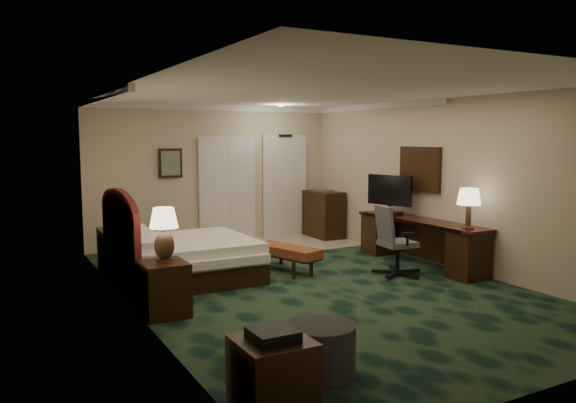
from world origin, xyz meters
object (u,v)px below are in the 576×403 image
nightstand_far (118,249)px  bed (186,259)px  bed_bench (287,259)px  desk (420,242)px  minibar (324,214)px  lamp_near (164,234)px  nightstand_near (164,288)px  desk_chair (398,240)px  ottoman (320,349)px  side_table (273,377)px  lamp_far (117,210)px  tv (389,195)px

nightstand_far → bed: bearing=-55.3°
bed_bench → desk: size_ratio=0.45×
minibar → lamp_near: bearing=-141.8°
nightstand_near → lamp_near: (0.03, 0.05, 0.63)m
nightstand_far → lamp_near: size_ratio=1.04×
bed_bench → desk_chair: size_ratio=1.09×
nightstand_far → ottoman: size_ratio=1.05×
nightstand_near → bed_bench: size_ratio=0.54×
ottoman → desk_chair: bearing=40.3°
nightstand_far → bed_bench: size_ratio=0.56×
desk_chair → side_table: bearing=-133.8°
nightstand_far → lamp_far: lamp_far is taller
lamp_near → desk_chair: lamp_near is taller
bed_bench → side_table: 4.58m
ottoman → desk: size_ratio=0.24×
nightstand_near → bed_bench: nightstand_near is taller
nightstand_near → minibar: 5.64m
desk → bed: bearing=165.9°
lamp_near → bed_bench: (2.28, 1.17, -0.75)m
lamp_far → ottoman: size_ratio=0.95×
bed_bench → lamp_far: bearing=131.3°
ottoman → bed_bench: bearing=65.8°
ottoman → desk_chair: desk_chair is taller
nightstand_far → tv: size_ratio=0.75×
ottoman → side_table: size_ratio=1.07×
lamp_near → side_table: (-0.01, -2.80, -0.66)m
side_table → tv: bearing=43.0°
bed → ottoman: bearing=-90.4°
nightstand_near → tv: tv is taller
lamp_near → bed_bench: size_ratio=0.54×
nightstand_near → nightstand_far: bearing=89.8°
bed_bench → minibar: bearing=29.9°
bed → tv: (3.61, -0.18, 0.80)m
bed_bench → ottoman: bearing=-131.5°
ottoman → desk_chair: size_ratio=0.58×
bed_bench → desk: (2.11, -0.66, 0.18)m
nightstand_far → desk: (4.42, -2.01, 0.05)m
minibar → desk: bearing=-89.9°
bed → nightstand_far: size_ratio=2.86×
lamp_far → minibar: (4.39, 0.89, -0.47)m
bed_bench → desk_chair: desk_chair is taller
lamp_near → ottoman: bearing=-73.2°
ottoman → side_table: (-0.71, -0.47, 0.07)m
lamp_near → bed: bearing=62.9°
desk → desk_chair: 0.87m
bed → lamp_near: bearing=-117.1°
lamp_near → tv: bearing=16.1°
bed → desk_chair: desk_chair is taller
lamp_far → tv: tv is taller
minibar → desk_chair: bearing=-103.1°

